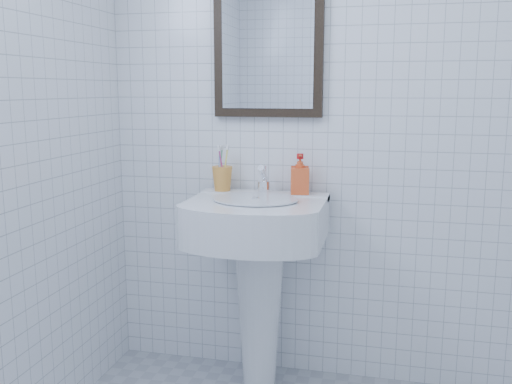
# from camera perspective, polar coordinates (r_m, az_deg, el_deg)

# --- Properties ---
(wall_back) EXTENTS (2.20, 0.02, 2.50)m
(wall_back) POSITION_cam_1_polar(r_m,az_deg,el_deg) (2.61, 8.76, 7.58)
(wall_back) COLOR white
(wall_back) RESTS_ON ground
(washbasin) EXTENTS (0.59, 0.43, 0.91)m
(washbasin) POSITION_cam_1_polar(r_m,az_deg,el_deg) (2.56, 0.22, -6.94)
(washbasin) COLOR white
(washbasin) RESTS_ON ground
(faucet) EXTENTS (0.05, 0.12, 0.14)m
(faucet) POSITION_cam_1_polar(r_m,az_deg,el_deg) (2.59, 0.76, 1.05)
(faucet) COLOR white
(faucet) RESTS_ON washbasin
(toothbrush_cup) EXTENTS (0.10, 0.10, 0.11)m
(toothbrush_cup) POSITION_cam_1_polar(r_m,az_deg,el_deg) (2.66, -3.39, 1.35)
(toothbrush_cup) COLOR orange
(toothbrush_cup) RESTS_ON washbasin
(soap_dispenser) EXTENTS (0.10, 0.10, 0.18)m
(soap_dispenser) POSITION_cam_1_polar(r_m,az_deg,el_deg) (2.58, 4.41, 1.82)
(soap_dispenser) COLOR red
(soap_dispenser) RESTS_ON washbasin
(wall_mirror) EXTENTS (0.50, 0.04, 0.62)m
(wall_mirror) POSITION_cam_1_polar(r_m,az_deg,el_deg) (2.64, 1.21, 14.23)
(wall_mirror) COLOR black
(wall_mirror) RESTS_ON wall_back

